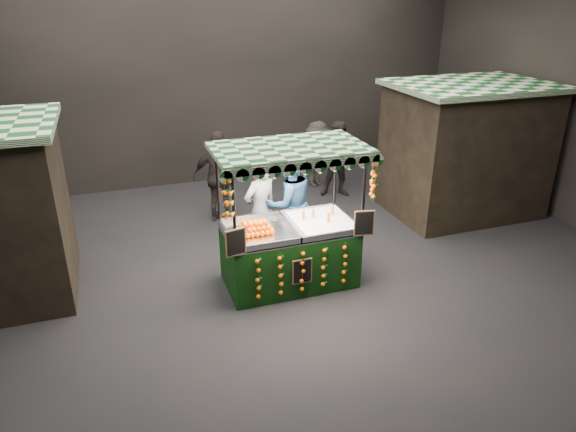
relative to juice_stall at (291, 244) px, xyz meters
name	(u,v)px	position (x,y,z in m)	size (l,w,h in m)	color
ground	(279,280)	(-0.15, 0.14, -0.68)	(12.00, 12.00, 0.00)	black
market_hall	(277,58)	(-0.15, 0.14, 2.70)	(12.10, 10.10, 5.05)	black
neighbour_stall_right	(465,149)	(4.25, 1.64, 0.63)	(3.00, 2.20, 2.60)	black
juice_stall	(291,244)	(0.00, 0.00, 0.00)	(2.27, 1.33, 2.20)	black
vendor_grey	(260,210)	(-0.19, 0.96, 0.20)	(0.75, 0.63, 1.76)	gray
vendor_blue	(289,204)	(0.30, 0.95, 0.24)	(0.99, 0.82, 1.85)	navy
shopper_0	(51,216)	(-3.47, 2.07, 0.10)	(0.65, 0.50, 1.57)	black
shopper_1	(340,159)	(2.26, 3.20, 0.15)	(0.98, 0.88, 1.67)	black
shopper_2	(220,177)	(-0.48, 2.76, 0.22)	(1.14, 0.78, 1.80)	#2C2523
shopper_3	(317,154)	(2.04, 3.97, 0.08)	(1.13, 0.95, 1.51)	#2C2823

